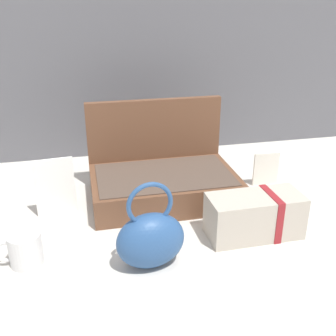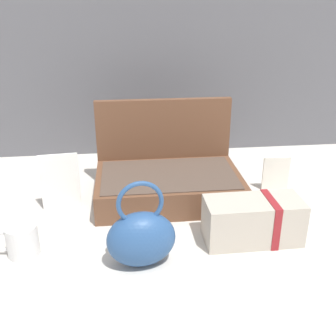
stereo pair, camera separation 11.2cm
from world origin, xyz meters
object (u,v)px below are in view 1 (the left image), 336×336
cream_toiletry_bag (256,216)px  poster_card_right (55,187)px  info_card_left (266,169)px  teal_pouch_handbag (151,239)px  open_suitcase (162,177)px  coffee_mug (24,249)px

cream_toiletry_bag → poster_card_right: (-0.53, 0.24, 0.03)m
info_card_left → cream_toiletry_bag: bearing=-118.8°
cream_toiletry_bag → poster_card_right: 0.58m
teal_pouch_handbag → cream_toiletry_bag: bearing=13.6°
open_suitcase → info_card_left: open_suitcase is taller
teal_pouch_handbag → cream_toiletry_bag: size_ratio=0.87×
open_suitcase → cream_toiletry_bag: 0.35m
cream_toiletry_bag → poster_card_right: bearing=156.1°
cream_toiletry_bag → info_card_left: 0.33m
info_card_left → coffee_mug: bearing=-158.2°
coffee_mug → info_card_left: info_card_left is taller
coffee_mug → poster_card_right: size_ratio=0.64×
teal_pouch_handbag → coffee_mug: size_ratio=1.97×
teal_pouch_handbag → coffee_mug: (-0.30, 0.07, -0.03)m
cream_toiletry_bag → coffee_mug: 0.60m
cream_toiletry_bag → open_suitcase: bearing=124.9°
teal_pouch_handbag → info_card_left: 0.59m
coffee_mug → info_card_left: bearing=20.7°
open_suitcase → teal_pouch_handbag: open_suitcase is taller
cream_toiletry_bag → poster_card_right: poster_card_right is taller
info_card_left → poster_card_right: 0.70m
teal_pouch_handbag → poster_card_right: size_ratio=1.26×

